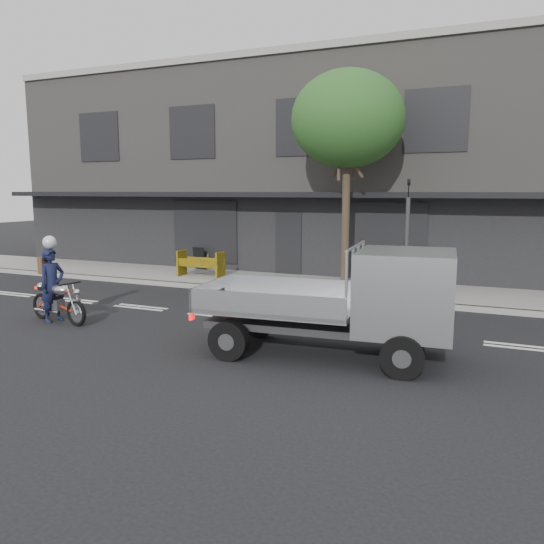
{
  "coord_description": "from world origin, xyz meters",
  "views": [
    {
      "loc": [
        6.55,
        -11.69,
        3.18
      ],
      "look_at": [
        1.33,
        0.5,
        1.14
      ],
      "focal_mm": 35.0,
      "sensor_mm": 36.0,
      "label": 1
    }
  ],
  "objects_px": {
    "street_tree": "(348,120)",
    "motorcycle": "(58,301)",
    "construction_barrier": "(197,264)",
    "flatbed_ute": "(381,295)",
    "rider": "(52,285)",
    "traffic_light_pole": "(406,246)",
    "sandwich_board": "(199,258)"
  },
  "relations": [
    {
      "from": "street_tree",
      "to": "motorcycle",
      "type": "distance_m",
      "value": 9.59
    },
    {
      "from": "construction_barrier",
      "to": "flatbed_ute",
      "type": "bearing_deg",
      "value": -38.78
    },
    {
      "from": "street_tree",
      "to": "rider",
      "type": "xyz_separation_m",
      "value": [
        -5.58,
        -6.32,
        -4.37
      ]
    },
    {
      "from": "street_tree",
      "to": "motorcycle",
      "type": "bearing_deg",
      "value": -130.66
    },
    {
      "from": "traffic_light_pole",
      "to": "street_tree",
      "type": "bearing_deg",
      "value": 156.97
    },
    {
      "from": "traffic_light_pole",
      "to": "rider",
      "type": "height_order",
      "value": "traffic_light_pole"
    },
    {
      "from": "street_tree",
      "to": "flatbed_ute",
      "type": "xyz_separation_m",
      "value": [
        2.41,
        -6.21,
        -4.02
      ]
    },
    {
      "from": "motorcycle",
      "to": "flatbed_ute",
      "type": "relative_size",
      "value": 0.41
    },
    {
      "from": "street_tree",
      "to": "rider",
      "type": "distance_m",
      "value": 9.5
    },
    {
      "from": "street_tree",
      "to": "rider",
      "type": "height_order",
      "value": "street_tree"
    },
    {
      "from": "flatbed_ute",
      "to": "construction_barrier",
      "type": "bearing_deg",
      "value": 136.4
    },
    {
      "from": "rider",
      "to": "flatbed_ute",
      "type": "height_order",
      "value": "flatbed_ute"
    },
    {
      "from": "flatbed_ute",
      "to": "construction_barrier",
      "type": "xyz_separation_m",
      "value": [
        -7.74,
        6.22,
        -0.63
      ]
    },
    {
      "from": "motorcycle",
      "to": "construction_barrier",
      "type": "bearing_deg",
      "value": 98.94
    },
    {
      "from": "motorcycle",
      "to": "rider",
      "type": "height_order",
      "value": "rider"
    },
    {
      "from": "rider",
      "to": "sandwich_board",
      "type": "distance_m",
      "value": 8.16
    },
    {
      "from": "construction_barrier",
      "to": "sandwich_board",
      "type": "height_order",
      "value": "construction_barrier"
    },
    {
      "from": "street_tree",
      "to": "rider",
      "type": "relative_size",
      "value": 3.73
    },
    {
      "from": "flatbed_ute",
      "to": "sandwich_board",
      "type": "relative_size",
      "value": 5.69
    },
    {
      "from": "street_tree",
      "to": "traffic_light_pole",
      "type": "distance_m",
      "value": 4.23
    },
    {
      "from": "traffic_light_pole",
      "to": "motorcycle",
      "type": "height_order",
      "value": "traffic_light_pole"
    },
    {
      "from": "motorcycle",
      "to": "sandwich_board",
      "type": "distance_m",
      "value": 8.17
    },
    {
      "from": "traffic_light_pole",
      "to": "flatbed_ute",
      "type": "xyz_separation_m",
      "value": [
        0.41,
        -5.36,
        -0.39
      ]
    },
    {
      "from": "traffic_light_pole",
      "to": "rider",
      "type": "relative_size",
      "value": 1.94
    },
    {
      "from": "sandwich_board",
      "to": "motorcycle",
      "type": "bearing_deg",
      "value": -74.05
    },
    {
      "from": "street_tree",
      "to": "construction_barrier",
      "type": "relative_size",
      "value": 3.96
    },
    {
      "from": "street_tree",
      "to": "motorcycle",
      "type": "relative_size",
      "value": 3.37
    },
    {
      "from": "rider",
      "to": "motorcycle",
      "type": "bearing_deg",
      "value": -80.25
    },
    {
      "from": "rider",
      "to": "construction_barrier",
      "type": "height_order",
      "value": "rider"
    },
    {
      "from": "construction_barrier",
      "to": "motorcycle",
      "type": "bearing_deg",
      "value": -90.85
    },
    {
      "from": "motorcycle",
      "to": "rider",
      "type": "bearing_deg",
      "value": -170.25
    },
    {
      "from": "street_tree",
      "to": "construction_barrier",
      "type": "distance_m",
      "value": 7.08
    }
  ]
}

